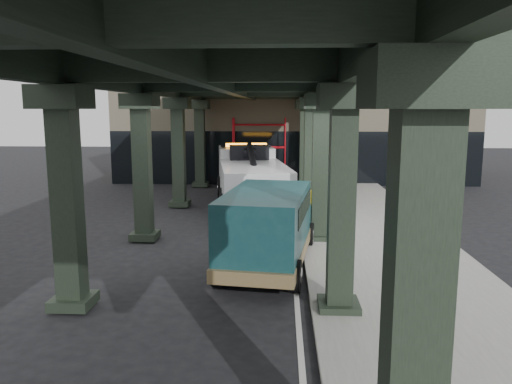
# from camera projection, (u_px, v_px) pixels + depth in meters

# --- Properties ---
(ground) EXTENTS (90.00, 90.00, 0.00)m
(ground) POSITION_uv_depth(u_px,v_px,m) (238.00, 259.00, 15.15)
(ground) COLOR black
(ground) RESTS_ON ground
(sidewalk) EXTENTS (5.00, 40.00, 0.15)m
(sidewalk) POSITION_uv_depth(u_px,v_px,m) (375.00, 241.00, 16.88)
(sidewalk) COLOR gray
(sidewalk) RESTS_ON ground
(lane_stripe) EXTENTS (0.12, 38.00, 0.01)m
(lane_stripe) POSITION_uv_depth(u_px,v_px,m) (292.00, 242.00, 17.03)
(lane_stripe) COLOR silver
(lane_stripe) RESTS_ON ground
(viaduct) EXTENTS (7.40, 32.00, 6.40)m
(viaduct) POSITION_uv_depth(u_px,v_px,m) (230.00, 79.00, 16.24)
(viaduct) COLOR black
(viaduct) RESTS_ON ground
(building) EXTENTS (22.00, 10.00, 8.00)m
(building) POSITION_uv_depth(u_px,v_px,m) (292.00, 116.00, 34.09)
(building) COLOR #C6B793
(building) RESTS_ON ground
(scaffolding) EXTENTS (3.08, 0.88, 4.00)m
(scaffolding) POSITION_uv_depth(u_px,v_px,m) (259.00, 150.00, 29.23)
(scaffolding) COLOR red
(scaffolding) RESTS_ON ground
(tow_truck) EXTENTS (3.83, 9.47, 3.02)m
(tow_truck) POSITION_uv_depth(u_px,v_px,m) (250.00, 177.00, 22.30)
(tow_truck) COLOR black
(tow_truck) RESTS_ON ground
(towed_van) EXTENTS (2.88, 5.84, 2.27)m
(towed_van) POSITION_uv_depth(u_px,v_px,m) (268.00, 226.00, 14.15)
(towed_van) COLOR #113B3F
(towed_van) RESTS_ON ground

